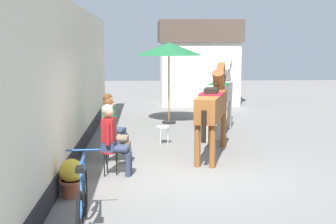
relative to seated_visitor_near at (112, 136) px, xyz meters
name	(u,v)px	position (x,y,z in m)	size (l,w,h in m)	color
ground_plane	(180,141)	(1.54, 3.01, -0.78)	(40.00, 40.00, 0.00)	slate
pub_facade_wall	(71,89)	(-1.01, 1.51, 0.76)	(0.34, 14.00, 3.40)	beige
distant_cottage	(198,61)	(2.94, 10.72, 1.02)	(3.40, 2.60, 3.50)	silver
seated_visitor_near	(112,136)	(0.00, 0.00, 0.00)	(0.61, 0.49, 1.39)	red
seated_visitor_middle	(113,127)	(-0.05, 0.95, 0.00)	(0.61, 0.49, 1.39)	gold
seated_visitor_far	(111,120)	(-0.15, 1.92, 0.00)	(0.61, 0.48, 1.39)	gold
saddled_horse_near	(213,105)	(2.17, 1.52, 0.38)	(1.12, 2.91, 2.06)	brown
saddled_horse_far	(220,93)	(2.77, 4.04, 0.38)	(1.22, 2.88, 2.06)	#B2A899
flower_planter_near	(71,177)	(-0.60, -1.21, -0.44)	(0.43, 0.43, 0.64)	#A85638
leaning_bicycle	(82,202)	(-0.23, -2.60, -0.38)	(0.50, 1.76, 1.02)	black
cafe_parasol	(169,49)	(1.41, 5.79, 1.59)	(2.10, 2.10, 2.58)	black
spare_stool_white	(163,128)	(1.09, 2.72, -0.38)	(0.32, 0.32, 0.46)	white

